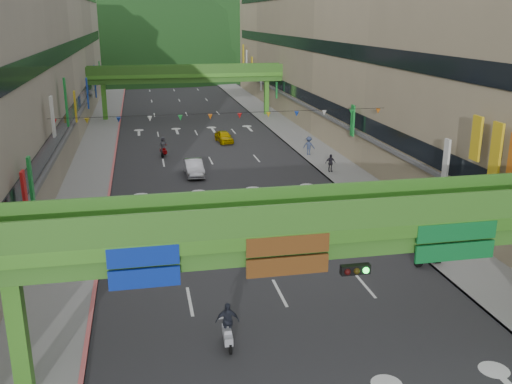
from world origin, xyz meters
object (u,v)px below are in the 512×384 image
object	(u,v)px
scooter_rider_near	(249,245)
car_yellow	(224,137)
car_silver	(194,168)
overpass_near	(349,245)
scooter_rider_mid	(242,227)

from	to	relation	value
scooter_rider_near	car_yellow	distance (m)	32.24
car_silver	overpass_near	bearing A→B (deg)	-85.51
scooter_rider_mid	car_silver	bearing A→B (deg)	95.23
scooter_rider_mid	overpass_near	bearing A→B (deg)	-83.49
scooter_rider_near	car_yellow	bearing A→B (deg)	84.16
overpass_near	car_silver	size ratio (longest dim) A/B	6.61
car_yellow	car_silver	bearing A→B (deg)	-115.95
overpass_near	car_silver	bearing A→B (deg)	95.82
car_yellow	scooter_rider_near	bearing A→B (deg)	-102.50
overpass_near	scooter_rider_mid	world-z (taller)	overpass_near
car_silver	scooter_rider_mid	bearing A→B (deg)	-86.10
scooter_rider_near	car_silver	xyz separation A→B (m)	(-1.28, 19.05, -0.36)
overpass_near	car_yellow	xyz separation A→B (m)	(1.54, 42.64, -4.57)
scooter_rider_mid	scooter_rider_near	bearing A→B (deg)	-93.32
overpass_near	scooter_rider_mid	size ratio (longest dim) A/B	14.84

